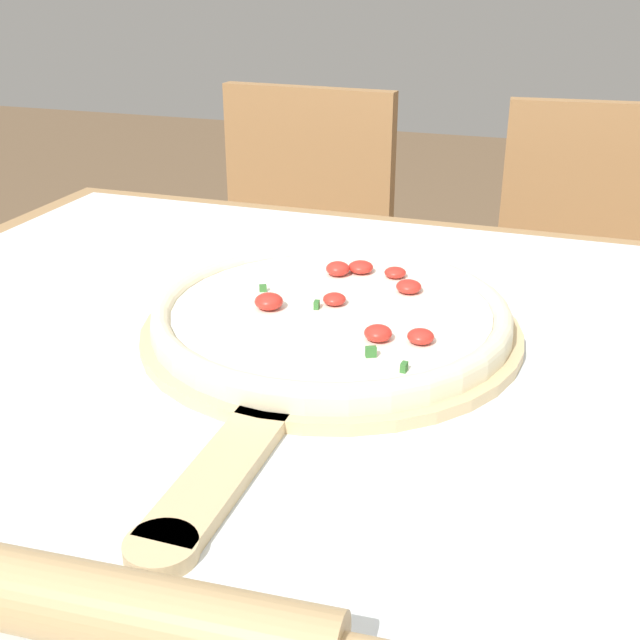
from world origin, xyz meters
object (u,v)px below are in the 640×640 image
object	(u,v)px
chair_right	(591,305)
rolling_pin	(13,589)
pizza	(330,313)
pizza_peel	(323,337)
chair_left	(293,269)

from	to	relation	value
chair_right	rolling_pin	bearing A→B (deg)	-109.68
pizza	pizza_peel	bearing A→B (deg)	-90.88
chair_right	chair_left	bearing A→B (deg)	174.71
pizza	chair_left	distance (m)	0.93
pizza_peel	pizza	distance (m)	0.03
pizza	chair_left	size ratio (longest dim) A/B	0.41
rolling_pin	chair_right	size ratio (longest dim) A/B	0.54
pizza_peel	chair_right	xyz separation A→B (m)	(0.27, 0.83, -0.26)
pizza_peel	chair_left	distance (m)	0.94
rolling_pin	chair_right	xyz separation A→B (m)	(0.32, 1.24, -0.28)
pizza_peel	chair_left	world-z (taller)	chair_left
chair_left	chair_right	xyz separation A→B (m)	(0.62, -0.00, 0.00)
rolling_pin	chair_right	world-z (taller)	chair_right
rolling_pin	chair_left	world-z (taller)	chair_left
pizza_peel	chair_right	distance (m)	0.91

